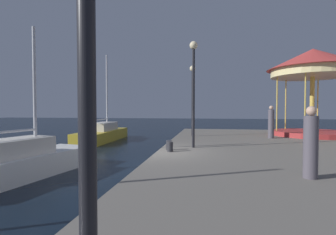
# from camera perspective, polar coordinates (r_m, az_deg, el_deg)

# --- Properties ---
(ground_plane) EXTENTS (120.00, 120.00, 0.00)m
(ground_plane) POSITION_cam_1_polar(r_m,az_deg,el_deg) (10.59, -2.45, -11.88)
(ground_plane) COLOR black
(sailboat_white) EXTENTS (2.92, 6.13, 5.70)m
(sailboat_white) POSITION_cam_1_polar(r_m,az_deg,el_deg) (10.78, -30.51, -8.76)
(sailboat_white) COLOR white
(sailboat_white) RESTS_ON ground
(sailboat_yellow) EXTENTS (2.02, 6.87, 7.02)m
(sailboat_yellow) POSITION_cam_1_polar(r_m,az_deg,el_deg) (20.80, -14.60, -3.56)
(sailboat_yellow) COLOR gold
(sailboat_yellow) RESTS_ON ground
(carousel) EXTENTS (5.63, 5.63, 5.63)m
(carousel) POSITION_cam_1_polar(r_m,az_deg,el_deg) (19.02, 29.92, 9.18)
(carousel) COLOR #B23333
(carousel) RESTS_ON quay_dock
(lamp_post_mid_promenade) EXTENTS (0.36, 0.36, 4.74)m
(lamp_post_mid_promenade) POSITION_cam_1_polar(r_m,az_deg,el_deg) (11.41, 5.79, 9.31)
(lamp_post_mid_promenade) COLOR black
(lamp_post_mid_promenade) RESTS_ON quay_dock
(lamp_post_far_end) EXTENTS (0.36, 0.36, 4.50)m
(lamp_post_far_end) POSITION_cam_1_polar(r_m,az_deg,el_deg) (16.25, 5.56, 6.59)
(lamp_post_far_end) COLOR black
(lamp_post_far_end) RESTS_ON quay_dock
(bollard_center) EXTENTS (0.24, 0.24, 0.40)m
(bollard_center) POSITION_cam_1_polar(r_m,az_deg,el_deg) (10.68, 0.21, -6.29)
(bollard_center) COLOR #2D2D33
(bollard_center) RESTS_ON quay_dock
(bollard_south) EXTENTS (0.24, 0.24, 0.40)m
(bollard_south) POSITION_cam_1_polar(r_m,az_deg,el_deg) (10.27, 0.48, -6.62)
(bollard_south) COLOR #2D2D33
(bollard_south) RESTS_ON quay_dock
(person_near_carousel) EXTENTS (0.34, 0.34, 1.79)m
(person_near_carousel) POSITION_cam_1_polar(r_m,az_deg,el_deg) (7.20, 29.59, -5.34)
(person_near_carousel) COLOR #514C56
(person_near_carousel) RESTS_ON quay_dock
(person_far_corner) EXTENTS (0.34, 0.34, 1.94)m
(person_far_corner) POSITION_cam_1_polar(r_m,az_deg,el_deg) (16.17, 22.31, -1.13)
(person_far_corner) COLOR #514C56
(person_far_corner) RESTS_ON quay_dock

